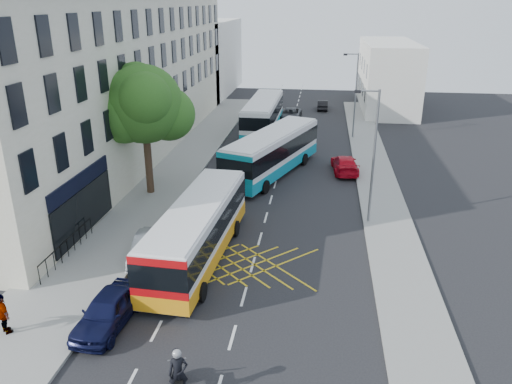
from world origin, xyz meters
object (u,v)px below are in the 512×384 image
(bus_far, at_px, (263,115))
(distant_car_grey, at_px, (290,115))
(lamp_near, at_px, (373,151))
(pedestrian_far, at_px, (3,314))
(bus_mid, at_px, (272,152))
(parked_car_blue, at_px, (108,310))
(red_hatchback, at_px, (345,164))
(motorbike, at_px, (178,375))
(parked_car_silver, at_px, (148,247))
(street_tree, at_px, (143,105))
(lamp_far, at_px, (355,91))
(bus_near, at_px, (198,230))
(distant_car_dark, at_px, (323,105))

(bus_far, height_order, distant_car_grey, bus_far)
(lamp_near, bearing_deg, pedestrian_far, -139.48)
(bus_mid, distance_m, parked_car_blue, 20.79)
(red_hatchback, bearing_deg, motorbike, 70.43)
(parked_car_silver, bearing_deg, parked_car_blue, -93.06)
(street_tree, xyz_separation_m, distant_car_grey, (8.18, 23.89, -5.61))
(lamp_near, distance_m, lamp_far, 20.00)
(bus_near, xyz_separation_m, motorbike, (1.67, -9.68, -0.71))
(distant_car_dark, bearing_deg, parked_car_silver, 77.28)
(bus_mid, height_order, bus_far, bus_far)
(lamp_near, bearing_deg, bus_far, 112.79)
(parked_car_blue, distance_m, parked_car_silver, 5.82)
(bus_mid, xyz_separation_m, bus_far, (-2.25, 12.87, 0.03))
(bus_mid, relative_size, motorbike, 5.59)
(lamp_far, height_order, parked_car_blue, lamp_far)
(lamp_near, height_order, bus_mid, lamp_near)
(lamp_far, height_order, bus_mid, lamp_far)
(bus_near, height_order, parked_car_silver, bus_near)
(parked_car_blue, bearing_deg, pedestrian_far, -158.49)
(lamp_far, bearing_deg, bus_mid, -119.72)
(pedestrian_far, bearing_deg, red_hatchback, -86.55)
(bus_mid, xyz_separation_m, parked_car_silver, (-5.08, -14.39, -1.12))
(bus_mid, distance_m, red_hatchback, 5.88)
(parked_car_silver, bearing_deg, bus_mid, 64.95)
(street_tree, bearing_deg, motorbike, -68.43)
(parked_car_blue, bearing_deg, parked_car_silver, 96.45)
(street_tree, bearing_deg, distant_car_dark, 68.91)
(bus_far, height_order, motorbike, bus_far)
(bus_mid, bearing_deg, lamp_far, 80.01)
(motorbike, distance_m, parked_car_blue, 5.42)
(street_tree, xyz_separation_m, red_hatchback, (13.68, 6.61, -5.63))
(lamp_near, height_order, motorbike, lamp_near)
(distant_car_dark, bearing_deg, parked_car_blue, 79.16)
(bus_near, height_order, distant_car_grey, bus_near)
(bus_far, height_order, pedestrian_far, bus_far)
(bus_near, bearing_deg, bus_mid, 83.51)
(lamp_far, bearing_deg, bus_near, -109.42)
(lamp_near, bearing_deg, distant_car_dark, 95.04)
(lamp_near, xyz_separation_m, bus_far, (-8.91, 21.20, -2.81))
(lamp_far, relative_size, bus_mid, 0.66)
(bus_far, xyz_separation_m, distant_car_dark, (5.96, 12.25, -1.22))
(street_tree, distance_m, motorbike, 20.52)
(bus_far, xyz_separation_m, parked_car_silver, (-2.83, -27.26, -1.15))
(motorbike, height_order, distant_car_dark, motorbike)
(parked_car_blue, bearing_deg, distant_car_grey, 86.61)
(motorbike, relative_size, pedestrian_far, 1.23)
(lamp_far, bearing_deg, red_hatchback, -95.62)
(bus_mid, distance_m, motorbike, 23.81)
(bus_far, relative_size, red_hatchback, 2.67)
(red_hatchback, bearing_deg, lamp_far, -100.85)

